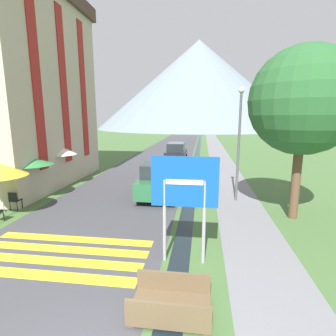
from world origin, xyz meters
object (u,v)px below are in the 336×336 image
object	(u,v)px
road_sign	(184,193)
cafe_chair_far_right	(45,185)
tree_by_path	(303,101)
cafe_chair_middle	(30,190)
cafe_chair_near_left	(14,199)
cafe_umbrella_middle_green	(32,161)
hotel_building	(16,80)
streetlamp	(239,136)
cafe_umbrella_rear_white	(59,150)
person_seated_near	(16,192)
footbridge	(171,304)
parked_car_near	(161,179)
parked_car_far	(176,152)

from	to	relation	value
road_sign	cafe_chair_far_right	world-z (taller)	road_sign
tree_by_path	cafe_chair_middle	bearing A→B (deg)	176.51
cafe_chair_near_left	cafe_umbrella_middle_green	distance (m)	2.15
hotel_building	streetlamp	world-z (taller)	hotel_building
hotel_building	cafe_chair_near_left	size ratio (longest dim) A/B	13.92
cafe_umbrella_rear_white	person_seated_near	world-z (taller)	cafe_umbrella_rear_white
cafe_chair_middle	cafe_chair_near_left	world-z (taller)	same
streetlamp	tree_by_path	bearing A→B (deg)	-45.66
cafe_chair_near_left	streetlamp	world-z (taller)	streetlamp
hotel_building	road_sign	size ratio (longest dim) A/B	3.80
road_sign	cafe_umbrella_rear_white	distance (m)	11.04
footbridge	cafe_chair_middle	world-z (taller)	cafe_chair_middle
road_sign	streetlamp	xyz separation A→B (m)	(2.22, 6.10, 1.17)
footbridge	cafe_umbrella_middle_green	xyz separation A→B (m)	(-7.85, 6.96, 1.76)
parked_car_near	cafe_chair_middle	size ratio (longest dim) A/B	5.34
parked_car_near	streetlamp	distance (m)	4.60
parked_car_near	parked_car_far	distance (m)	10.75
parked_car_near	parked_car_far	xyz separation A→B (m)	(-0.24, 10.75, -0.00)
parked_car_far	cafe_chair_near_left	distance (m)	15.14
footbridge	parked_car_near	bearing A→B (deg)	100.55
cafe_umbrella_rear_white	tree_by_path	size ratio (longest dim) A/B	0.36
parked_car_far	person_seated_near	size ratio (longest dim) A/B	3.66
person_seated_near	cafe_umbrella_middle_green	bearing A→B (deg)	69.87
hotel_building	cafe_umbrella_rear_white	xyz separation A→B (m)	(2.69, -0.47, -4.14)
road_sign	cafe_chair_near_left	bearing A→B (deg)	157.39
cafe_chair_near_left	cafe_umbrella_middle_green	xyz separation A→B (m)	(-0.08, 1.56, 1.47)
hotel_building	cafe_chair_near_left	bearing A→B (deg)	-59.27
hotel_building	parked_car_near	xyz separation A→B (m)	(9.00, -1.57, -5.44)
road_sign	footbridge	world-z (taller)	road_sign
parked_car_near	cafe_chair_middle	xyz separation A→B (m)	(-6.42, -1.72, -0.40)
cafe_chair_far_right	cafe_umbrella_middle_green	size ratio (longest dim) A/B	0.39
hotel_building	cafe_umbrella_middle_green	size ratio (longest dim) A/B	5.43
cafe_chair_near_left	cafe_umbrella_rear_white	distance (m)	4.62
hotel_building	footbridge	bearing A→B (deg)	-43.80
footbridge	cafe_chair_near_left	size ratio (longest dim) A/B	2.00
road_sign	footbridge	distance (m)	2.82
cafe_chair_far_right	cafe_umbrella_middle_green	xyz separation A→B (m)	(0.05, -1.00, 1.47)
road_sign	parked_car_far	size ratio (longest dim) A/B	0.71
parked_car_far	streetlamp	distance (m)	12.11
parked_car_near	person_seated_near	size ratio (longest dim) A/B	3.81
cafe_chair_far_right	tree_by_path	world-z (taller)	tree_by_path
cafe_chair_middle	person_seated_near	xyz separation A→B (m)	(-0.17, -0.81, 0.15)
cafe_umbrella_middle_green	cafe_umbrella_rear_white	xyz separation A→B (m)	(-0.06, 2.73, 0.23)
cafe_chair_near_left	cafe_chair_middle	bearing A→B (deg)	106.03
parked_car_near	tree_by_path	distance (m)	7.54
cafe_chair_middle	cafe_umbrella_middle_green	bearing A→B (deg)	47.03
parked_car_far	cafe_umbrella_middle_green	bearing A→B (deg)	-115.90
cafe_chair_middle	cafe_chair_near_left	size ratio (longest dim) A/B	1.00
cafe_chair_near_left	footbridge	bearing A→B (deg)	-28.53
streetlamp	cafe_chair_far_right	bearing A→B (deg)	-178.56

